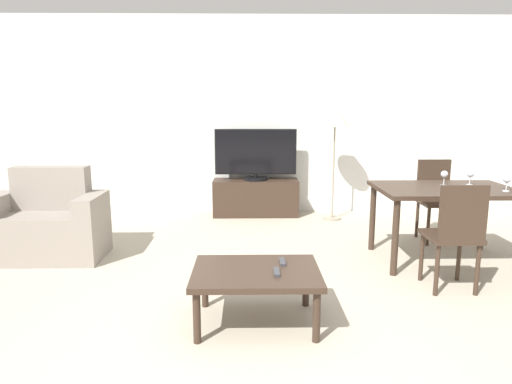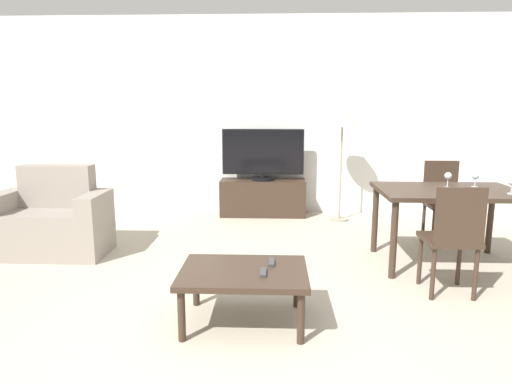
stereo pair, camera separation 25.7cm
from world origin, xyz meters
The scene contains 15 objects.
ground_plane centered at (0.00, 0.00, 0.00)m, with size 18.00×18.00×0.00m, color #B2A893.
wall_back centered at (0.00, 3.96, 1.35)m, with size 7.80×0.06×2.70m.
armchair centered at (-2.01, 1.92, 0.33)m, with size 1.11×0.61×0.89m.
tv_stand centered at (0.08, 3.69, 0.25)m, with size 1.16×0.40×0.49m.
tv centered at (0.08, 3.69, 0.85)m, with size 1.10×0.32×0.69m.
coffee_table centered at (0.03, 0.48, 0.34)m, with size 0.87×0.65×0.39m.
dining_table centered at (1.86, 1.75, 0.64)m, with size 1.28×0.87×0.73m.
dining_chair_near centered at (1.63, 1.01, 0.50)m, with size 0.40×0.40×0.90m.
dining_chair_far centered at (2.08, 2.49, 0.50)m, with size 0.40×0.40×0.90m.
floor_lamp centered at (1.10, 3.45, 1.29)m, with size 0.38×0.38×1.48m.
remote_primary centered at (0.17, 0.42, 0.40)m, with size 0.04×0.15×0.02m.
remote_secondary centered at (0.22, 0.62, 0.40)m, with size 0.04×0.15×0.02m.
wine_glass_left centered at (1.88, 1.85, 0.83)m, with size 0.07×0.07×0.15m.
wine_glass_center centered at (2.31, 1.54, 0.83)m, with size 0.07×0.07×0.15m.
wine_glass_right centered at (2.14, 1.87, 0.83)m, with size 0.07×0.07×0.15m.
Camera 1 is at (-0.02, -2.48, 1.49)m, focal length 32.00 mm.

